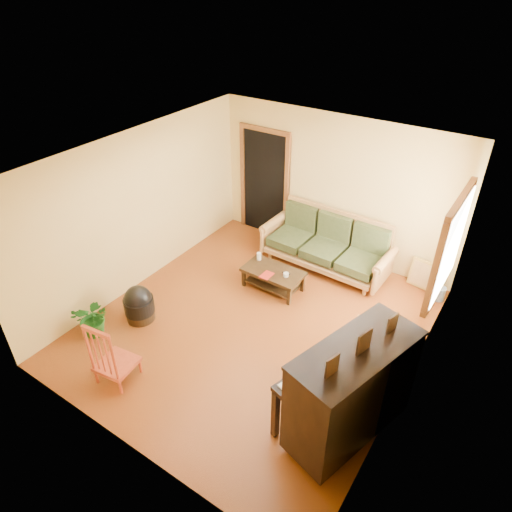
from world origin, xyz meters
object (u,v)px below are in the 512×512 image
Objects in this scene: footstool at (139,307)px; potted_plant at (94,318)px; sofa at (326,244)px; coffee_table at (273,279)px; piano at (351,393)px; red_chair at (114,350)px; ceramic_crock at (439,293)px; armchair at (369,346)px.

potted_plant is at bearing -115.20° from footstool.
sofa is 2.27× the size of coffee_table.
piano is 2.98m from red_chair.
red_chair is (0.63, -1.00, 0.28)m from footstool.
footstool reaches higher than ceramic_crock.
footstool is 0.77× the size of potted_plant.
ceramic_crock is (0.42, 2.05, -0.27)m from armchair.
footstool is at bearing 64.80° from potted_plant.
piano reaches higher than armchair.
potted_plant reaches higher than ceramic_crock.
sofa is at bearing 59.91° from potted_plant.
sofa is 2.03m from ceramic_crock.
red_chair is at bearing -147.52° from armchair.
red_chair is 4.29× the size of ceramic_crock.
armchair is 1.30× the size of potted_plant.
piano is at bearing -1.80° from footstool.
ceramic_crock is (3.69, 3.03, -0.10)m from footstool.
armchair is at bearing 29.46° from red_chair.
sofa is at bearing 68.21° from coffee_table.
red_chair is at bearing -103.40° from coffee_table.
piano is 1.54× the size of red_chair.
red_chair is (-0.66, -2.79, 0.31)m from coffee_table.
sofa is at bearing -174.39° from ceramic_crock.
coffee_table reaches higher than ceramic_crock.
armchair is 3.42m from footstool.
piano is at bearing -94.13° from ceramic_crock.
potted_plant reaches higher than coffee_table.
armchair is at bearing 116.38° from piano.
sofa is 2.93× the size of armchair.
footstool is at bearing -167.71° from armchair.
red_chair reaches higher than coffee_table.
footstool is (-1.29, -1.79, 0.04)m from coffee_table.
piano reaches higher than red_chair.
red_chair reaches higher than ceramic_crock.
red_chair is at bearing -23.30° from potted_plant.
piano reaches higher than sofa.
potted_plant is (-1.58, -2.40, 0.12)m from coffee_table.
red_chair is (-1.09, -3.84, 0.01)m from sofa.
footstool is at bearing -165.64° from piano.
potted_plant is (-0.29, -0.61, 0.08)m from footstool.
coffee_table is 0.65× the size of piano.
footstool is at bearing -125.85° from coffee_table.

